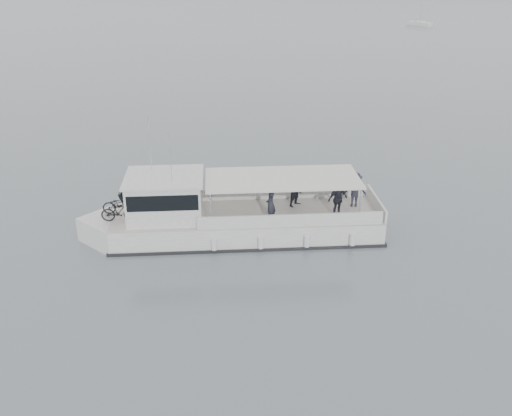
% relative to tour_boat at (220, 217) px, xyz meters
% --- Properties ---
extents(ground, '(1400.00, 1400.00, 0.00)m').
position_rel_tour_boat_xyz_m(ground, '(2.47, -1.98, -1.06)').
color(ground, '#566065').
rests_on(ground, ground).
extents(tour_boat, '(14.88, 8.71, 6.43)m').
position_rel_tour_boat_xyz_m(tour_boat, '(0.00, 0.00, 0.00)').
color(tour_boat, white).
rests_on(tour_boat, ground).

